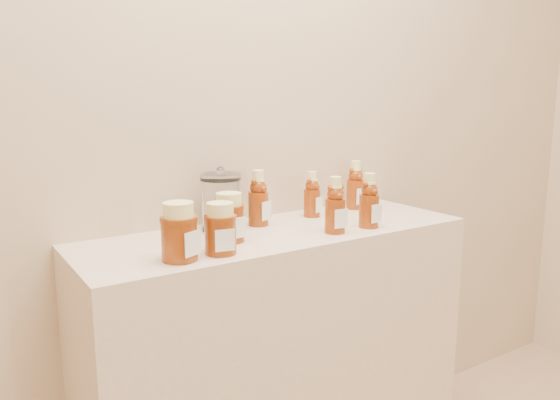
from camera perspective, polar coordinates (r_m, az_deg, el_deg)
wall_back at (r=1.76m, az=-3.83°, el=12.56°), size 3.50×0.02×2.70m
display_table at (r=1.80m, az=-0.16°, el=-17.25°), size 1.20×0.40×0.90m
bear_bottle_back_left at (r=1.68m, az=-2.29°, el=0.60°), size 0.09×0.09×0.20m
bear_bottle_back_mid at (r=1.81m, az=3.36°, el=0.91°), size 0.08×0.08×0.17m
bear_bottle_back_right at (r=1.95m, az=7.90°, el=1.90°), size 0.07×0.07×0.19m
bear_bottle_front_left at (r=1.60m, az=5.80°, el=-0.13°), size 0.07×0.07×0.19m
bear_bottle_front_right at (r=1.68m, az=9.31°, el=0.32°), size 0.07×0.07×0.19m
honey_jar_left at (r=1.35m, az=-10.51°, el=-3.26°), size 0.12×0.12×0.15m
honey_jar_back at (r=1.51m, az=-5.34°, el=-1.81°), size 0.10×0.10×0.14m
honey_jar_front at (r=1.40m, az=-6.25°, el=-2.96°), size 0.10×0.10×0.13m
glass_canister at (r=1.63m, az=-6.18°, el=0.04°), size 0.16×0.16×0.19m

